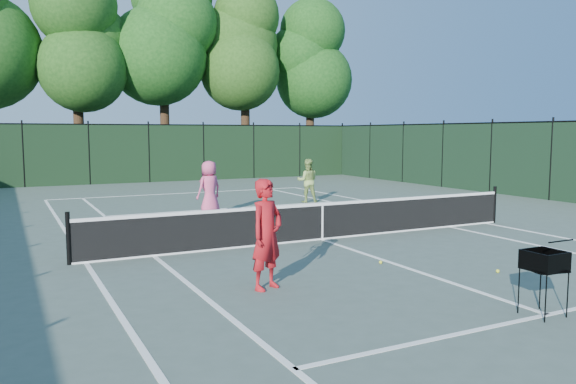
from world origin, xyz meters
name	(u,v)px	position (x,y,z in m)	size (l,w,h in m)	color
ground	(322,240)	(0.00, 0.00, 0.00)	(90.00, 90.00, 0.00)	#47564D
sideline_doubles_left	(86,263)	(-5.49, 0.00, 0.00)	(0.10, 23.77, 0.01)	white
sideline_doubles_right	(486,223)	(5.49, 0.00, 0.00)	(0.10, 23.77, 0.01)	white
sideline_singles_left	(154,256)	(-4.12, 0.00, 0.00)	(0.10, 23.77, 0.01)	white
sideline_singles_right	(450,227)	(4.12, 0.00, 0.00)	(0.10, 23.77, 0.01)	white
baseline_far	(183,193)	(0.00, 11.88, 0.00)	(10.97, 0.10, 0.01)	white
service_line_near	(548,315)	(0.00, -6.40, 0.00)	(8.23, 0.10, 0.01)	white
service_line_far	(228,208)	(0.00, 6.40, 0.00)	(8.23, 0.10, 0.01)	white
center_service_line	(322,240)	(0.00, 0.00, 0.00)	(0.10, 12.80, 0.01)	white
tennis_net	(322,220)	(0.00, 0.00, 0.48)	(11.69, 0.09, 1.06)	black
fence_far	(149,154)	(0.00, 18.00, 1.50)	(24.00, 0.05, 3.00)	black
tree_2	(75,39)	(-3.00, 21.80, 7.73)	(6.00, 6.00, 12.40)	black
tree_3	(163,25)	(2.00, 22.30, 9.01)	(7.00, 7.00, 14.45)	black
tree_4	(245,44)	(7.00, 21.60, 8.14)	(6.20, 6.20, 12.97)	black
tree_5	(310,57)	(12.00, 22.10, 7.71)	(5.80, 5.80, 12.23)	black
coach	(267,234)	(-3.02, -3.33, 0.93)	(0.82, 0.90, 1.85)	#AB131A
player_pink	(209,188)	(-1.14, 5.05, 0.87)	(0.98, 0.80, 1.74)	#DA4C7D
player_green	(307,181)	(3.27, 6.66, 0.81)	(0.98, 0.89, 1.63)	#91AF57
ball_hopper	(544,261)	(-0.09, -6.37, 0.79)	(0.59, 0.59, 0.94)	black
loose_ball_near_cart	(498,271)	(1.27, -4.32, 0.03)	(0.07, 0.07, 0.07)	#C5D22B
loose_ball_midcourt	(381,262)	(-0.25, -2.74, 0.03)	(0.07, 0.07, 0.07)	#CAD22B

